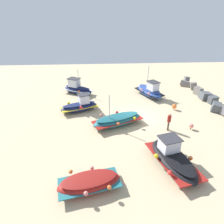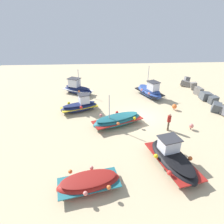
# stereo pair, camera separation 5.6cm
# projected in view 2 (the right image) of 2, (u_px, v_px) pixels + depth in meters

# --- Properties ---
(ground_plane) EXTENTS (49.26, 49.26, 0.00)m
(ground_plane) POSITION_uv_depth(u_px,v_px,m) (139.00, 117.00, 19.27)
(ground_plane) COLOR #C6B289
(fishing_boat_0) EXTENTS (3.31, 4.36, 3.34)m
(fishing_boat_0) POSITION_uv_depth(u_px,v_px,m) (77.00, 89.00, 24.84)
(fishing_boat_0) COLOR navy
(fishing_boat_0) RESTS_ON ground_plane
(fishing_boat_1) EXTENTS (3.41, 5.15, 3.22)m
(fishing_boat_1) POSITION_uv_depth(u_px,v_px,m) (117.00, 120.00, 17.67)
(fishing_boat_1) COLOR #1E6670
(fishing_boat_1) RESTS_ON ground_plane
(fishing_boat_2) EXTENTS (4.95, 3.04, 1.91)m
(fishing_boat_2) POSITION_uv_depth(u_px,v_px,m) (172.00, 158.00, 12.81)
(fishing_boat_2) COLOR black
(fishing_boat_2) RESTS_ON ground_plane
(fishing_boat_3) EXTENTS (4.72, 3.28, 3.85)m
(fishing_boat_3) POSITION_uv_depth(u_px,v_px,m) (150.00, 91.00, 24.01)
(fishing_boat_3) COLOR #2D4C9E
(fishing_boat_3) RESTS_ON ground_plane
(fishing_boat_4) EXTENTS (2.72, 4.25, 1.89)m
(fishing_boat_4) POSITION_uv_depth(u_px,v_px,m) (80.00, 106.00, 20.26)
(fishing_boat_4) COLOR navy
(fishing_boat_4) RESTS_ON ground_plane
(fishing_boat_5) EXTENTS (2.34, 4.01, 0.85)m
(fishing_boat_5) POSITION_uv_depth(u_px,v_px,m) (89.00, 182.00, 11.11)
(fishing_boat_5) COLOR maroon
(fishing_boat_5) RESTS_ON ground_plane
(person_walking) EXTENTS (0.32, 0.32, 1.68)m
(person_walking) POSITION_uv_depth(u_px,v_px,m) (169.00, 121.00, 16.64)
(person_walking) COLOR brown
(person_walking) RESTS_ON ground_plane
(breakwater_rocks) EXTENTS (22.34, 2.61, 1.41)m
(breakwater_rocks) POSITION_uv_depth(u_px,v_px,m) (224.00, 111.00, 19.55)
(breakwater_rocks) COLOR slate
(breakwater_rocks) RESTS_ON ground_plane
(mooring_buoy_0) EXTENTS (0.52, 0.52, 0.67)m
(mooring_buoy_0) POSITION_uv_depth(u_px,v_px,m) (174.00, 106.00, 20.58)
(mooring_buoy_0) COLOR #3F3F42
(mooring_buoy_0) RESTS_ON ground_plane
(mooring_buoy_1) EXTENTS (0.42, 0.42, 0.58)m
(mooring_buoy_1) POSITION_uv_depth(u_px,v_px,m) (191.00, 126.00, 17.01)
(mooring_buoy_1) COLOR #3F3F42
(mooring_buoy_1) RESTS_ON ground_plane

